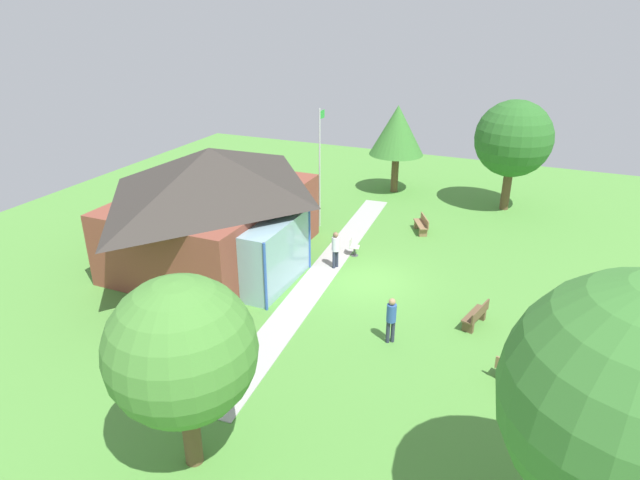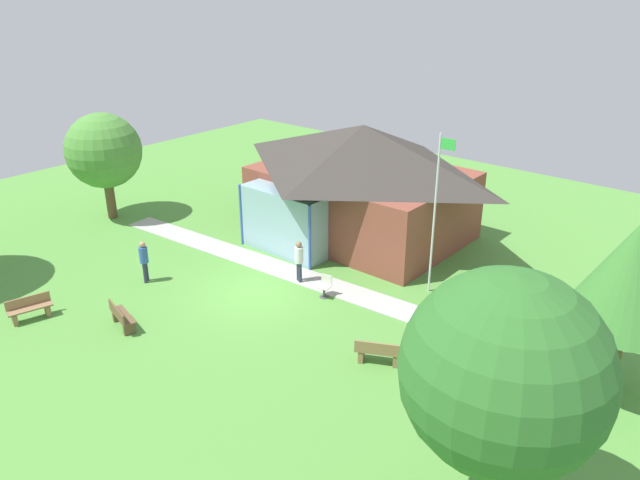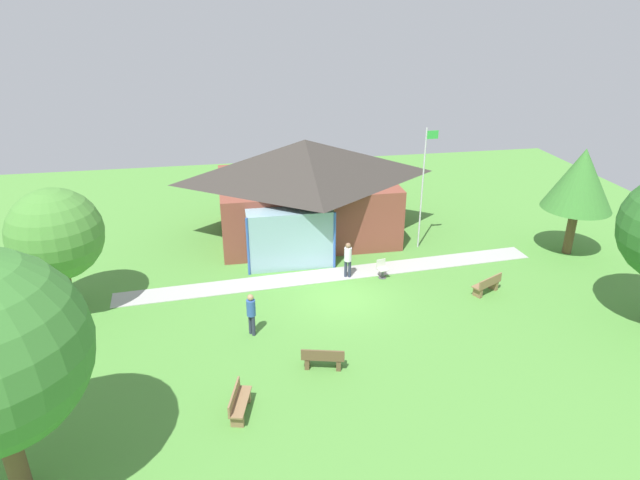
{
  "view_description": "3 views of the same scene",
  "coord_description": "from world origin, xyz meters",
  "px_view_note": "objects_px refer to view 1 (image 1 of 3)",
  "views": [
    {
      "loc": [
        -19.94,
        -6.31,
        10.97
      ],
      "look_at": [
        0.07,
        2.31,
        1.48
      ],
      "focal_mm": 30.6,
      "sensor_mm": 36.0,
      "label": 1
    },
    {
      "loc": [
        15.23,
        -14.33,
        11.3
      ],
      "look_at": [
        0.68,
        2.93,
        1.46
      ],
      "focal_mm": 34.32,
      "sensor_mm": 36.0,
      "label": 2
    },
    {
      "loc": [
        -4.8,
        -20.41,
        11.95
      ],
      "look_at": [
        -0.5,
        2.98,
        1.45
      ],
      "focal_mm": 31.07,
      "sensor_mm": 36.0,
      "label": 3
    }
  ],
  "objects_px": {
    "tree_west_hedge": "(182,351)",
    "visitor_on_path": "(336,247)",
    "visitor_strolling_lawn": "(391,317)",
    "bench_front_center": "(476,316)",
    "flagpole": "(320,164)",
    "tree_far_east": "(513,139)",
    "bench_mid_right": "(422,225)",
    "tree_lawn_corner": "(638,405)",
    "tree_east_hedge": "(397,131)",
    "pavilion": "(215,203)",
    "patio_chair_lawn_spare": "(353,247)",
    "bench_front_left": "(520,375)"
  },
  "relations": [
    {
      "from": "visitor_on_path",
      "to": "bench_front_left",
      "type": "bearing_deg",
      "value": -99.54
    },
    {
      "from": "visitor_strolling_lawn",
      "to": "tree_east_hedge",
      "type": "bearing_deg",
      "value": -109.7
    },
    {
      "from": "bench_front_center",
      "to": "visitor_strolling_lawn",
      "type": "relative_size",
      "value": 0.9
    },
    {
      "from": "pavilion",
      "to": "tree_west_hedge",
      "type": "height_order",
      "value": "tree_west_hedge"
    },
    {
      "from": "patio_chair_lawn_spare",
      "to": "tree_east_hedge",
      "type": "xyz_separation_m",
      "value": [
        10.02,
        0.91,
        3.44
      ]
    },
    {
      "from": "bench_front_left",
      "to": "tree_lawn_corner",
      "type": "xyz_separation_m",
      "value": [
        -5.77,
        -1.93,
        3.97
      ]
    },
    {
      "from": "patio_chair_lawn_spare",
      "to": "visitor_strolling_lawn",
      "type": "distance_m",
      "value": 7.26
    },
    {
      "from": "pavilion",
      "to": "tree_west_hedge",
      "type": "bearing_deg",
      "value": -150.06
    },
    {
      "from": "flagpole",
      "to": "bench_front_left",
      "type": "relative_size",
      "value": 3.99
    },
    {
      "from": "bench_front_left",
      "to": "visitor_strolling_lawn",
      "type": "bearing_deg",
      "value": -174.7
    },
    {
      "from": "bench_front_center",
      "to": "tree_east_hedge",
      "type": "relative_size",
      "value": 0.29
    },
    {
      "from": "bench_front_center",
      "to": "bench_mid_right",
      "type": "xyz_separation_m",
      "value": [
        8.05,
        3.97,
        0.0
      ]
    },
    {
      "from": "bench_mid_right",
      "to": "flagpole",
      "type": "bearing_deg",
      "value": 76.39
    },
    {
      "from": "bench_mid_right",
      "to": "tree_west_hedge",
      "type": "bearing_deg",
      "value": 147.13
    },
    {
      "from": "visitor_on_path",
      "to": "tree_far_east",
      "type": "relative_size",
      "value": 0.28
    },
    {
      "from": "bench_front_center",
      "to": "flagpole",
      "type": "bearing_deg",
      "value": 67.91
    },
    {
      "from": "patio_chair_lawn_spare",
      "to": "bench_mid_right",
      "type": "bearing_deg",
      "value": 138.92
    },
    {
      "from": "bench_mid_right",
      "to": "tree_lawn_corner",
      "type": "xyz_separation_m",
      "value": [
        -16.8,
        -7.67,
        3.97
      ]
    },
    {
      "from": "pavilion",
      "to": "bench_front_center",
      "type": "xyz_separation_m",
      "value": [
        -1.27,
        -11.94,
        -2.3
      ]
    },
    {
      "from": "bench_mid_right",
      "to": "tree_lawn_corner",
      "type": "distance_m",
      "value": 18.89
    },
    {
      "from": "tree_west_hedge",
      "to": "tree_east_hedge",
      "type": "relative_size",
      "value": 0.98
    },
    {
      "from": "bench_front_left",
      "to": "patio_chair_lawn_spare",
      "type": "xyz_separation_m",
      "value": [
        6.94,
        8.03,
        0.01
      ]
    },
    {
      "from": "bench_front_center",
      "to": "tree_east_hedge",
      "type": "bearing_deg",
      "value": 41.53
    },
    {
      "from": "flagpole",
      "to": "bench_front_center",
      "type": "xyz_separation_m",
      "value": [
        -6.79,
        -9.18,
        -3.01
      ]
    },
    {
      "from": "tree_west_hedge",
      "to": "visitor_strolling_lawn",
      "type": "bearing_deg",
      "value": -23.2
    },
    {
      "from": "flagpole",
      "to": "bench_mid_right",
      "type": "height_order",
      "value": "flagpole"
    },
    {
      "from": "bench_front_left",
      "to": "patio_chair_lawn_spare",
      "type": "distance_m",
      "value": 10.62
    },
    {
      "from": "visitor_strolling_lawn",
      "to": "visitor_on_path",
      "type": "xyz_separation_m",
      "value": [
        4.67,
        3.94,
        0.0
      ]
    },
    {
      "from": "visitor_strolling_lawn",
      "to": "tree_lawn_corner",
      "type": "xyz_separation_m",
      "value": [
        -6.47,
        -6.3,
        3.35
      ]
    },
    {
      "from": "visitor_strolling_lawn",
      "to": "bench_mid_right",
      "type": "bearing_deg",
      "value": -117.84
    },
    {
      "from": "bench_front_center",
      "to": "patio_chair_lawn_spare",
      "type": "distance_m",
      "value": 7.4
    },
    {
      "from": "tree_far_east",
      "to": "tree_west_hedge",
      "type": "xyz_separation_m",
      "value": [
        -22.94,
        5.3,
        -0.66
      ]
    },
    {
      "from": "tree_far_east",
      "to": "patio_chair_lawn_spare",
      "type": "bearing_deg",
      "value": 148.22
    },
    {
      "from": "visitor_strolling_lawn",
      "to": "tree_west_hedge",
      "type": "xyz_separation_m",
      "value": [
        -7.27,
        3.11,
        2.41
      ]
    },
    {
      "from": "bench_front_center",
      "to": "visitor_strolling_lawn",
      "type": "bearing_deg",
      "value": 145.66
    },
    {
      "from": "bench_mid_right",
      "to": "tree_west_hedge",
      "type": "xyz_separation_m",
      "value": [
        -17.59,
        1.74,
        3.03
      ]
    },
    {
      "from": "bench_front_center",
      "to": "tree_east_hedge",
      "type": "distance_m",
      "value": 16.08
    },
    {
      "from": "pavilion",
      "to": "tree_lawn_corner",
      "type": "xyz_separation_m",
      "value": [
        -10.02,
        -15.64,
        1.66
      ]
    },
    {
      "from": "bench_front_left",
      "to": "bench_front_center",
      "type": "relative_size",
      "value": 1.0
    },
    {
      "from": "tree_west_hedge",
      "to": "tree_lawn_corner",
      "type": "xyz_separation_m",
      "value": [
        0.79,
        -9.41,
        0.94
      ]
    },
    {
      "from": "tree_far_east",
      "to": "tree_west_hedge",
      "type": "height_order",
      "value": "tree_far_east"
    },
    {
      "from": "tree_west_hedge",
      "to": "visitor_on_path",
      "type": "bearing_deg",
      "value": 3.96
    },
    {
      "from": "bench_front_left",
      "to": "pavilion",
      "type": "bearing_deg",
      "value": 177.26
    },
    {
      "from": "visitor_on_path",
      "to": "tree_west_hedge",
      "type": "bearing_deg",
      "value": -152.66
    },
    {
      "from": "bench_front_left",
      "to": "visitor_strolling_lawn",
      "type": "distance_m",
      "value": 4.47
    },
    {
      "from": "visitor_strolling_lawn",
      "to": "tree_lawn_corner",
      "type": "relative_size",
      "value": 0.25
    },
    {
      "from": "tree_lawn_corner",
      "to": "visitor_on_path",
      "type": "bearing_deg",
      "value": 42.58
    },
    {
      "from": "visitor_strolling_lawn",
      "to": "tree_far_east",
      "type": "xyz_separation_m",
      "value": [
        15.68,
        -2.18,
        3.07
      ]
    },
    {
      "from": "bench_front_center",
      "to": "patio_chair_lawn_spare",
      "type": "bearing_deg",
      "value": 72.05
    },
    {
      "from": "pavilion",
      "to": "tree_lawn_corner",
      "type": "distance_m",
      "value": 18.65
    }
  ]
}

